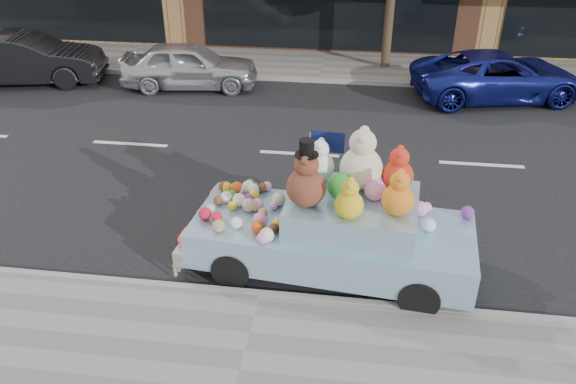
% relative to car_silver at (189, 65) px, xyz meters
% --- Properties ---
extents(ground, '(120.00, 120.00, 0.00)m').
position_rel_car_silver_xyz_m(ground, '(3.69, -4.05, -0.67)').
color(ground, black).
rests_on(ground, ground).
extents(near_sidewalk, '(60.00, 3.00, 0.12)m').
position_rel_car_silver_xyz_m(near_sidewalk, '(3.69, -10.55, -0.61)').
color(near_sidewalk, gray).
rests_on(near_sidewalk, ground).
extents(far_sidewalk, '(60.00, 3.00, 0.12)m').
position_rel_car_silver_xyz_m(far_sidewalk, '(3.69, 2.45, -0.61)').
color(far_sidewalk, gray).
rests_on(far_sidewalk, ground).
extents(near_kerb, '(60.00, 0.12, 0.13)m').
position_rel_car_silver_xyz_m(near_kerb, '(3.69, -9.05, -0.60)').
color(near_kerb, gray).
rests_on(near_kerb, ground).
extents(far_kerb, '(60.00, 0.12, 0.13)m').
position_rel_car_silver_xyz_m(far_kerb, '(3.69, 0.95, -0.60)').
color(far_kerb, gray).
rests_on(far_kerb, ground).
extents(car_silver, '(4.08, 2.04, 1.34)m').
position_rel_car_silver_xyz_m(car_silver, '(0.00, 0.00, 0.00)').
color(car_silver, '#BBBBC0').
rests_on(car_silver, ground).
extents(car_blue, '(5.05, 3.12, 1.30)m').
position_rel_car_silver_xyz_m(car_blue, '(8.73, 0.25, -0.02)').
color(car_blue, navy).
rests_on(car_blue, ground).
extents(car_dark, '(4.73, 2.49, 1.48)m').
position_rel_car_silver_xyz_m(car_dark, '(-4.94, -0.28, 0.07)').
color(car_dark, black).
rests_on(car_dark, ground).
extents(art_car, '(4.63, 2.17, 2.38)m').
position_rel_car_silver_xyz_m(art_car, '(4.70, -8.14, 0.16)').
color(art_car, black).
rests_on(art_car, ground).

